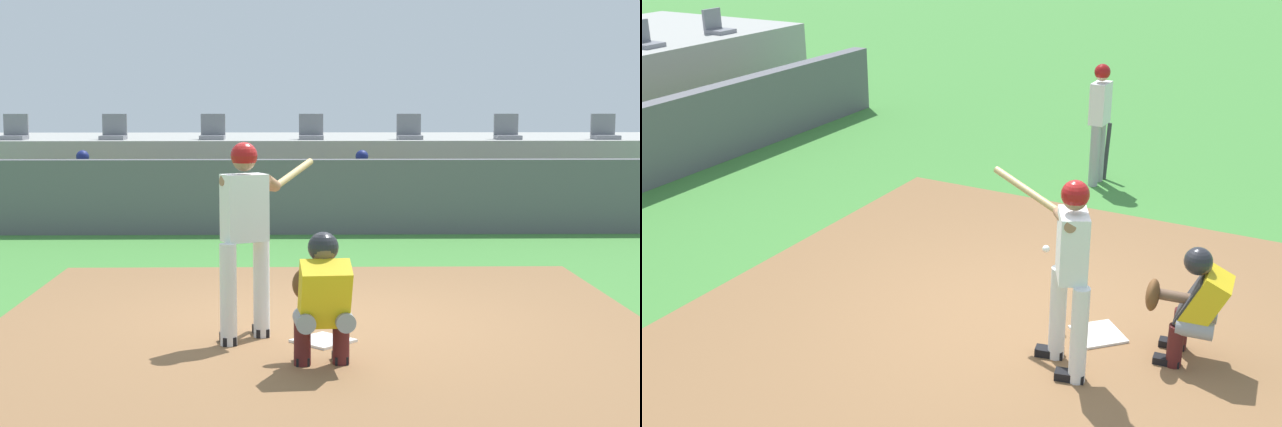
% 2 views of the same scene
% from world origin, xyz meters
% --- Properties ---
extents(ground_plane, '(80.00, 80.00, 0.00)m').
position_xyz_m(ground_plane, '(0.00, 0.00, 0.00)').
color(ground_plane, '#428438').
extents(dirt_infield, '(6.40, 6.40, 0.01)m').
position_xyz_m(dirt_infield, '(0.00, 0.00, 0.01)').
color(dirt_infield, olive).
rests_on(dirt_infield, ground).
extents(home_plate, '(0.62, 0.62, 0.02)m').
position_xyz_m(home_plate, '(0.00, -0.80, 0.02)').
color(home_plate, white).
rests_on(home_plate, dirt_infield).
extents(batter_at_plate, '(0.87, 1.27, 1.80)m').
position_xyz_m(batter_at_plate, '(-0.68, -0.71, 1.04)').
color(batter_at_plate, silver).
rests_on(batter_at_plate, ground).
extents(catcher_crouched, '(0.52, 1.85, 1.13)m').
position_xyz_m(catcher_crouched, '(-0.03, -1.65, 0.61)').
color(catcher_crouched, gray).
rests_on(catcher_crouched, ground).
extents(on_deck_batter, '(0.58, 0.23, 1.79)m').
position_xyz_m(on_deck_batter, '(4.26, 0.73, 1.02)').
color(on_deck_batter, '#99999E').
rests_on(on_deck_batter, ground).
extents(stadium_seat_5, '(0.46, 0.46, 0.48)m').
position_xyz_m(stadium_seat_5, '(3.71, 9.38, 1.53)').
color(stadium_seat_5, slate).
rests_on(stadium_seat_5, stands_platform).
extents(stadium_seat_6, '(0.46, 0.46, 0.48)m').
position_xyz_m(stadium_seat_6, '(5.57, 9.38, 1.53)').
color(stadium_seat_6, slate).
rests_on(stadium_seat_6, stands_platform).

